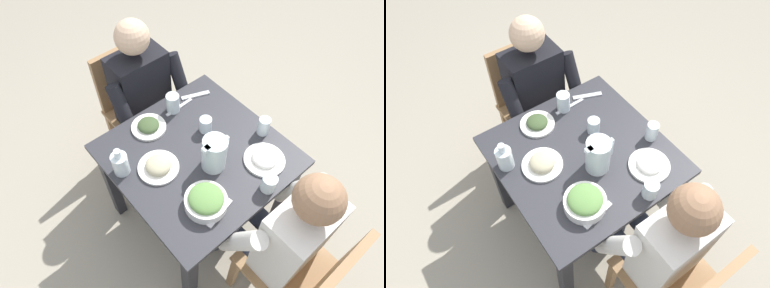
% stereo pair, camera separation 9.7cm
% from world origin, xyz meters
% --- Properties ---
extents(ground_plane, '(8.00, 8.00, 0.00)m').
position_xyz_m(ground_plane, '(0.00, 0.00, 0.00)').
color(ground_plane, '#9E937F').
extents(dining_table, '(0.83, 0.83, 0.73)m').
position_xyz_m(dining_table, '(0.00, 0.00, 0.59)').
color(dining_table, '#2D2D33').
rests_on(dining_table, ground_plane).
extents(chair_near, '(0.40, 0.40, 0.86)m').
position_xyz_m(chair_near, '(0.04, -0.72, 0.48)').
color(chair_near, '#997047').
rests_on(chair_near, ground_plane).
extents(chair_far, '(0.40, 0.40, 0.86)m').
position_xyz_m(chair_far, '(0.07, 0.72, 0.48)').
color(chair_far, '#997047').
rests_on(chair_far, ground_plane).
extents(diner_near, '(0.48, 0.53, 1.15)m').
position_xyz_m(diner_near, '(0.04, -0.51, 0.63)').
color(diner_near, silver).
rests_on(diner_near, ground_plane).
extents(diner_far, '(0.48, 0.53, 1.15)m').
position_xyz_m(diner_far, '(0.07, 0.51, 0.63)').
color(diner_far, black).
rests_on(diner_far, ground_plane).
extents(water_pitcher, '(0.16, 0.12, 0.19)m').
position_xyz_m(water_pitcher, '(0.01, -0.10, 0.82)').
color(water_pitcher, silver).
rests_on(water_pitcher, dining_table).
extents(salad_bowl, '(0.20, 0.20, 0.09)m').
position_xyz_m(salad_bowl, '(-0.16, -0.24, 0.77)').
color(salad_bowl, white).
rests_on(salad_bowl, dining_table).
extents(plate_yoghurt, '(0.21, 0.21, 0.05)m').
position_xyz_m(plate_yoghurt, '(0.22, -0.25, 0.74)').
color(plate_yoghurt, white).
rests_on(plate_yoghurt, dining_table).
extents(plate_dolmas, '(0.19, 0.19, 0.04)m').
position_xyz_m(plate_dolmas, '(-0.09, 0.30, 0.74)').
color(plate_dolmas, white).
rests_on(plate_dolmas, dining_table).
extents(plate_beans, '(0.20, 0.20, 0.06)m').
position_xyz_m(plate_beans, '(-0.21, 0.06, 0.75)').
color(plate_beans, white).
rests_on(plate_beans, dining_table).
extents(water_glass_center, '(0.07, 0.07, 0.11)m').
position_xyz_m(water_glass_center, '(0.09, 0.31, 0.78)').
color(water_glass_center, silver).
rests_on(water_glass_center, dining_table).
extents(water_glass_near_left, '(0.07, 0.07, 0.09)m').
position_xyz_m(water_glass_near_left, '(0.13, 0.09, 0.77)').
color(water_glass_near_left, silver).
rests_on(water_glass_near_left, dining_table).
extents(water_glass_far_right, '(0.07, 0.07, 0.09)m').
position_xyz_m(water_glass_far_right, '(0.12, -0.37, 0.77)').
color(water_glass_far_right, silver).
rests_on(water_glass_far_right, dining_table).
extents(water_glass_near_right, '(0.06, 0.06, 0.10)m').
position_xyz_m(water_glass_near_right, '(0.35, -0.12, 0.78)').
color(water_glass_near_right, silver).
rests_on(water_glass_near_right, dining_table).
extents(oil_carafe, '(0.08, 0.08, 0.16)m').
position_xyz_m(oil_carafe, '(-0.35, 0.16, 0.78)').
color(oil_carafe, silver).
rests_on(oil_carafe, dining_table).
extents(fork_near, '(0.17, 0.06, 0.01)m').
position_xyz_m(fork_near, '(-0.14, -0.31, 0.73)').
color(fork_near, silver).
rests_on(fork_near, dining_table).
extents(knife_near, '(0.19, 0.03, 0.01)m').
position_xyz_m(knife_near, '(0.13, 0.30, 0.73)').
color(knife_near, silver).
rests_on(knife_near, dining_table).
extents(fork_far, '(0.17, 0.09, 0.01)m').
position_xyz_m(fork_far, '(0.26, 0.32, 0.73)').
color(fork_far, silver).
rests_on(fork_far, dining_table).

